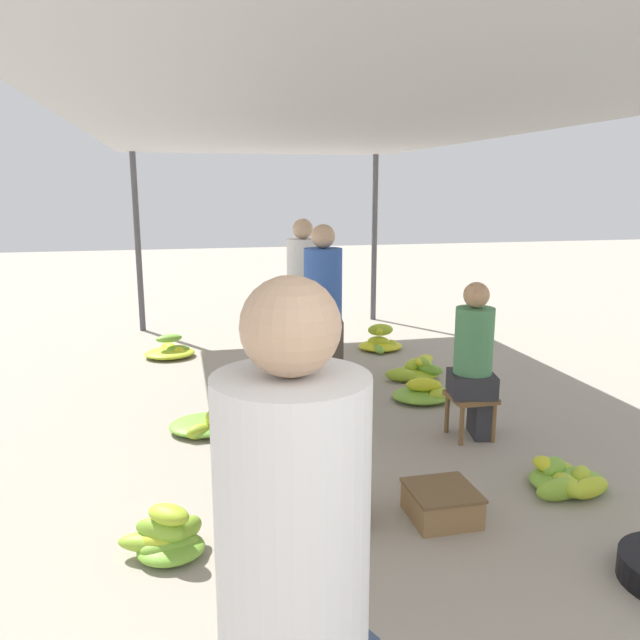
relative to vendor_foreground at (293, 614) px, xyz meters
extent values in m
cylinder|color=#4C4C51|center=(-0.77, 7.52, 0.30)|extent=(0.08, 0.08, 2.43)
cylinder|color=#4C4C51|center=(2.61, 7.52, 0.30)|extent=(0.08, 0.08, 2.43)
cube|color=#B2B2B7|center=(0.92, 3.69, 1.53)|extent=(3.78, 8.07, 0.04)
cylinder|color=white|center=(0.00, 0.00, 0.26)|extent=(0.50, 0.50, 0.72)
sphere|color=tan|center=(0.00, 0.00, 0.73)|extent=(0.23, 0.23, 0.23)
cube|color=brown|center=(1.97, 2.97, -0.58)|extent=(0.34, 0.34, 0.04)
cylinder|color=brown|center=(1.84, 2.83, -0.76)|extent=(0.04, 0.04, 0.32)
cylinder|color=brown|center=(2.11, 2.83, -0.76)|extent=(0.04, 0.04, 0.32)
cylinder|color=brown|center=(1.84, 3.10, -0.76)|extent=(0.04, 0.04, 0.32)
cylinder|color=brown|center=(2.11, 3.10, -0.76)|extent=(0.04, 0.04, 0.32)
cube|color=#2D2D33|center=(2.07, 2.99, -0.74)|extent=(0.20, 0.33, 0.36)
cube|color=#2D2D33|center=(1.97, 2.97, -0.47)|extent=(0.41, 0.41, 0.18)
cylinder|color=#4C8C59|center=(1.97, 2.97, -0.12)|extent=(0.36, 0.36, 0.52)
sphere|color=tan|center=(1.97, 2.97, 0.24)|extent=(0.20, 0.20, 0.20)
ellipsoid|color=#75B337|center=(-0.39, 5.98, -0.69)|extent=(0.34, 0.24, 0.09)
ellipsoid|color=#87BA34|center=(-0.30, 5.99, -0.83)|extent=(0.28, 0.12, 0.09)
ellipsoid|color=yellow|center=(-0.30, 5.97, -0.85)|extent=(0.24, 0.27, 0.12)
ellipsoid|color=yellow|center=(-0.40, 6.18, -0.85)|extent=(0.25, 0.31, 0.13)
ellipsoid|color=#B6CD2C|center=(-0.39, 5.98, -0.87)|extent=(0.58, 0.51, 0.10)
ellipsoid|color=#85BA34|center=(0.10, 3.56, -0.86)|extent=(0.35, 0.21, 0.09)
ellipsoid|color=#A4C62F|center=(-0.14, 3.40, -0.85)|extent=(0.25, 0.20, 0.12)
ellipsoid|color=#BFD12A|center=(-0.01, 3.52, -0.79)|extent=(0.20, 0.29, 0.13)
ellipsoid|color=#BED02A|center=(0.01, 3.47, -0.83)|extent=(0.26, 0.29, 0.13)
ellipsoid|color=#73B237|center=(-0.08, 3.58, -0.87)|extent=(0.60, 0.52, 0.10)
ellipsoid|color=#86BA34|center=(-0.40, 1.81, -0.76)|extent=(0.31, 0.25, 0.13)
ellipsoid|color=#89BB33|center=(-0.29, 1.84, -0.80)|extent=(0.29, 0.29, 0.13)
ellipsoid|color=#92BF32|center=(-0.46, 1.81, -0.83)|extent=(0.36, 0.22, 0.09)
ellipsoid|color=#7DB636|center=(-0.35, 1.78, -0.84)|extent=(0.33, 0.19, 0.09)
ellipsoid|color=#B7CE2B|center=(-0.41, 1.80, -0.81)|extent=(0.23, 0.18, 0.10)
ellipsoid|color=#95C031|center=(-0.31, 1.89, -0.85)|extent=(0.23, 0.33, 0.11)
ellipsoid|color=#A8C82E|center=(-0.35, 1.80, -0.67)|extent=(0.29, 0.28, 0.10)
ellipsoid|color=#78B437|center=(-0.35, 1.79, -0.87)|extent=(0.36, 0.32, 0.10)
ellipsoid|color=#B4CC2C|center=(2.24, 2.16, -0.86)|extent=(0.25, 0.18, 0.10)
ellipsoid|color=#B2CC2C|center=(2.31, 2.01, -0.83)|extent=(0.23, 0.24, 0.10)
ellipsoid|color=#B0CB2D|center=(2.14, 1.90, -0.83)|extent=(0.16, 0.29, 0.11)
ellipsoid|color=yellow|center=(2.13, 2.14, -0.80)|extent=(0.17, 0.22, 0.09)
ellipsoid|color=#89BB34|center=(2.07, 1.88, -0.84)|extent=(0.35, 0.15, 0.15)
ellipsoid|color=#B8CE2B|center=(2.26, 1.85, -0.84)|extent=(0.34, 0.21, 0.13)
ellipsoid|color=#7DB636|center=(2.18, 2.12, -0.82)|extent=(0.27, 0.26, 0.14)
ellipsoid|color=#7CB636|center=(2.22, 2.02, -0.87)|extent=(0.51, 0.45, 0.10)
ellipsoid|color=#CED727|center=(2.25, 4.61, -0.75)|extent=(0.34, 0.35, 0.11)
ellipsoid|color=#75B337|center=(2.25, 4.44, -0.80)|extent=(0.28, 0.30, 0.11)
ellipsoid|color=#8DBD33|center=(2.21, 4.53, -0.75)|extent=(0.15, 0.28, 0.10)
ellipsoid|color=#A8C72E|center=(2.16, 4.61, -0.79)|extent=(0.33, 0.25, 0.14)
ellipsoid|color=#A1C52F|center=(1.94, 4.45, -0.84)|extent=(0.37, 0.28, 0.13)
ellipsoid|color=#AECA2D|center=(2.13, 4.56, -0.87)|extent=(0.52, 0.46, 0.10)
ellipsoid|color=#79B536|center=(2.06, 5.60, -0.87)|extent=(0.15, 0.32, 0.10)
ellipsoid|color=yellow|center=(2.12, 5.74, -0.67)|extent=(0.17, 0.27, 0.11)
ellipsoid|color=#A9C82E|center=(2.14, 5.74, -0.66)|extent=(0.32, 0.16, 0.15)
ellipsoid|color=#C4D329|center=(2.12, 5.74, -0.81)|extent=(0.31, 0.25, 0.14)
ellipsoid|color=#B9CE2B|center=(2.28, 5.73, -0.85)|extent=(0.18, 0.25, 0.09)
ellipsoid|color=yellow|center=(2.14, 5.75, -0.87)|extent=(0.54, 0.47, 0.10)
ellipsoid|color=#C4D329|center=(2.00, 4.06, -0.85)|extent=(0.29, 0.27, 0.13)
ellipsoid|color=#AECA2D|center=(2.07, 3.78, -0.83)|extent=(0.28, 0.23, 0.11)
ellipsoid|color=#7DB636|center=(1.92, 3.94, -0.85)|extent=(0.29, 0.24, 0.13)
ellipsoid|color=yellow|center=(1.94, 3.86, -0.76)|extent=(0.35, 0.23, 0.13)
ellipsoid|color=#7AB536|center=(1.93, 3.88, -0.87)|extent=(0.56, 0.49, 0.10)
cube|color=#9E7A4C|center=(0.54, 1.99, -0.84)|extent=(0.44, 0.44, 0.17)
cube|color=brown|center=(0.54, 1.99, -0.74)|extent=(0.46, 0.46, 0.02)
cube|color=olive|center=(1.24, 1.85, -0.83)|extent=(0.38, 0.38, 0.17)
cube|color=brown|center=(1.24, 1.85, -0.74)|extent=(0.40, 0.40, 0.02)
cube|color=#4C4238|center=(1.03, 4.10, -0.54)|extent=(0.39, 0.26, 0.76)
cylinder|color=#3359B2|center=(1.03, 4.10, 0.18)|extent=(0.40, 0.40, 0.66)
sphere|color=tan|center=(1.03, 4.10, 0.62)|extent=(0.22, 0.22, 0.22)
cube|color=#4C4238|center=(1.06, 5.19, -0.54)|extent=(0.37, 0.22, 0.76)
cylinder|color=white|center=(1.06, 5.19, 0.17)|extent=(0.36, 0.36, 0.66)
sphere|color=tan|center=(1.06, 5.19, 0.61)|extent=(0.22, 0.22, 0.22)
camera|label=1|loc=(-0.24, -1.35, 1.04)|focal=35.00mm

